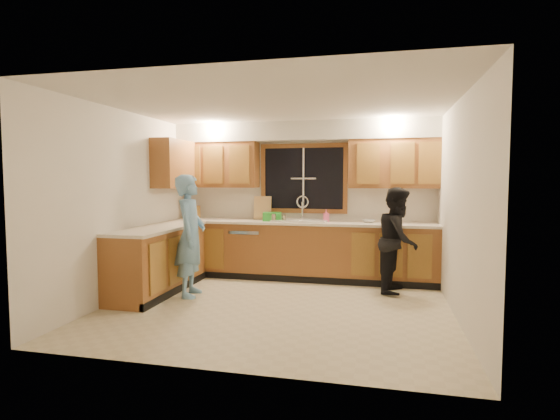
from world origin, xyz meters
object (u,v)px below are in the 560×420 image
at_px(dishwasher, 249,251).
at_px(dish_crate, 272,217).
at_px(man, 190,236).
at_px(soap_bottle, 326,215).
at_px(stove, 137,268).
at_px(woman, 398,240).
at_px(sink, 300,225).
at_px(bowl, 369,221).
at_px(knife_block, 196,212).

xyz_separation_m(dishwasher, dish_crate, (0.39, 0.00, 0.58)).
distance_m(man, soap_bottle, 2.20).
distance_m(stove, woman, 3.55).
bearing_deg(sink, bowl, 0.89).
bearing_deg(soap_bottle, woman, -28.43).
bearing_deg(stove, soap_bottle, 40.45).
bearing_deg(knife_block, stove, -133.09).
bearing_deg(dish_crate, knife_block, 178.12).
relative_size(stove, dish_crate, 3.13).
relative_size(knife_block, bowl, 1.10).
relative_size(man, bowl, 8.16).
distance_m(dish_crate, soap_bottle, 0.86).
relative_size(knife_block, soap_bottle, 1.15).
height_order(woman, knife_block, woman).
bearing_deg(soap_bottle, sink, -172.22).
bearing_deg(bowl, woman, -52.40).
height_order(sink, man, man).
bearing_deg(bowl, soap_bottle, 176.64).
xyz_separation_m(sink, soap_bottle, (0.41, 0.06, 0.15)).
relative_size(woman, dish_crate, 5.13).
relative_size(dish_crate, soap_bottle, 1.49).
xyz_separation_m(dish_crate, bowl, (1.52, 0.03, -0.04)).
height_order(dish_crate, bowl, dish_crate).
xyz_separation_m(woman, dish_crate, (-1.94, 0.52, 0.25)).
xyz_separation_m(sink, bowl, (1.07, 0.02, 0.08)).
distance_m(sink, soap_bottle, 0.44).
xyz_separation_m(sink, dishwasher, (-0.85, -0.01, -0.45)).
relative_size(dish_crate, bowl, 1.42).
bearing_deg(bowl, man, -149.51).
bearing_deg(man, stove, 120.79).
bearing_deg(man, bowl, -69.93).
distance_m(knife_block, dish_crate, 1.34).
height_order(stove, man, man).
relative_size(soap_bottle, bowl, 0.96).
distance_m(dishwasher, stove, 2.04).
distance_m(dishwasher, bowl, 1.99).
relative_size(stove, man, 0.55).
xyz_separation_m(woman, soap_bottle, (-1.08, 0.59, 0.28)).
relative_size(stove, bowl, 4.46).
relative_size(man, knife_block, 7.42).
distance_m(woman, dish_crate, 2.03).
bearing_deg(man, dishwasher, -27.65).
xyz_separation_m(stove, dish_crate, (1.34, 1.81, 0.54)).
relative_size(woman, soap_bottle, 7.64).
distance_m(sink, dish_crate, 0.47).
bearing_deg(dish_crate, dishwasher, -179.98).
bearing_deg(knife_block, soap_bottle, -42.29).
height_order(sink, dish_crate, sink).
bearing_deg(soap_bottle, knife_block, -179.33).
distance_m(dishwasher, man, 1.47).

